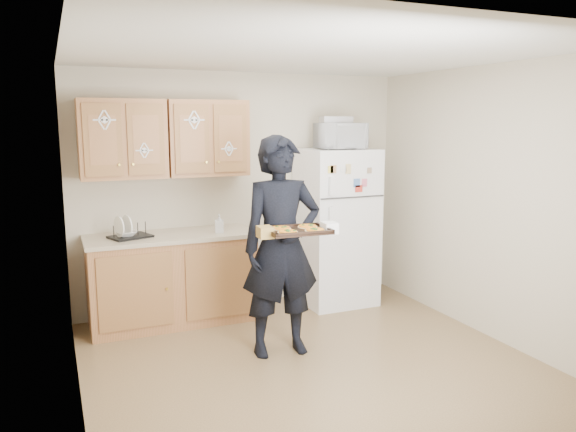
{
  "coord_description": "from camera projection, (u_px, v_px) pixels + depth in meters",
  "views": [
    {
      "loc": [
        -1.9,
        -3.92,
        2.0
      ],
      "look_at": [
        -0.04,
        0.45,
        1.19
      ],
      "focal_mm": 35.0,
      "sensor_mm": 36.0,
      "label": 1
    }
  ],
  "objects": [
    {
      "name": "dish_rack",
      "position": [
        130.0,
        230.0,
        5.32
      ],
      "size": [
        0.43,
        0.38,
        0.15
      ],
      "primitive_type": "cube",
      "rotation": [
        0.0,
        0.0,
        0.34
      ],
      "color": "black",
      "rests_on": "countertop"
    },
    {
      "name": "refrigerator",
      "position": [
        336.0,
        227.0,
        6.15
      ],
      "size": [
        0.75,
        0.7,
        1.7
      ],
      "primitive_type": "cube",
      "color": "white",
      "rests_on": "floor"
    },
    {
      "name": "foil_pan",
      "position": [
        336.0,
        120.0,
        5.93
      ],
      "size": [
        0.35,
        0.27,
        0.07
      ],
      "primitive_type": "cube",
      "rotation": [
        0.0,
        0.0,
        -0.18
      ],
      "color": "silver",
      "rests_on": "microwave"
    },
    {
      "name": "base_cabinet",
      "position": [
        173.0,
        281.0,
        5.57
      ],
      "size": [
        1.6,
        0.6,
        0.86
      ],
      "primitive_type": "cube",
      "color": "brown",
      "rests_on": "floor"
    },
    {
      "name": "pizza_front_right",
      "position": [
        315.0,
        230.0,
        4.42
      ],
      "size": [
        0.16,
        0.16,
        0.02
      ],
      "primitive_type": "cylinder",
      "color": "yellow",
      "rests_on": "baking_tray"
    },
    {
      "name": "wall_back",
      "position": [
        243.0,
        191.0,
        6.05
      ],
      "size": [
        3.6,
        0.04,
        2.5
      ],
      "primitive_type": "cube",
      "color": "#BEB29A",
      "rests_on": "floor"
    },
    {
      "name": "pizza_back_right",
      "position": [
        307.0,
        226.0,
        4.57
      ],
      "size": [
        0.16,
        0.16,
        0.02
      ],
      "primitive_type": "cylinder",
      "color": "yellow",
      "rests_on": "baking_tray"
    },
    {
      "name": "pizza_back_left",
      "position": [
        281.0,
        228.0,
        4.5
      ],
      "size": [
        0.16,
        0.16,
        0.02
      ],
      "primitive_type": "cylinder",
      "color": "yellow",
      "rests_on": "baking_tray"
    },
    {
      "name": "wall_left",
      "position": [
        71.0,
        235.0,
        3.73
      ],
      "size": [
        0.04,
        3.6,
        2.5
      ],
      "primitive_type": "cube",
      "color": "#BEB29A",
      "rests_on": "floor"
    },
    {
      "name": "floor",
      "position": [
        314.0,
        366.0,
        4.63
      ],
      "size": [
        3.6,
        3.6,
        0.0
      ],
      "primitive_type": "plane",
      "color": "brown",
      "rests_on": "ground"
    },
    {
      "name": "wall_right",
      "position": [
        493.0,
        204.0,
        5.12
      ],
      "size": [
        0.04,
        3.6,
        2.5
      ],
      "primitive_type": "cube",
      "color": "#BEB29A",
      "rests_on": "floor"
    },
    {
      "name": "bowl",
      "position": [
        126.0,
        234.0,
        5.32
      ],
      "size": [
        0.22,
        0.22,
        0.05
      ],
      "primitive_type": "imported",
      "rotation": [
        0.0,
        0.0,
        0.14
      ],
      "color": "white",
      "rests_on": "dish_rack"
    },
    {
      "name": "soap_bottle",
      "position": [
        219.0,
        223.0,
        5.56
      ],
      "size": [
        0.1,
        0.1,
        0.19
      ],
      "primitive_type": "imported",
      "rotation": [
        0.0,
        0.0,
        -0.26
      ],
      "color": "white",
      "rests_on": "countertop"
    },
    {
      "name": "wall_front",
      "position": [
        473.0,
        273.0,
        2.79
      ],
      "size": [
        3.6,
        0.04,
        2.5
      ],
      "primitive_type": "cube",
      "color": "#BEB29A",
      "rests_on": "floor"
    },
    {
      "name": "cereal_box",
      "position": [
        364.0,
        277.0,
        6.68
      ],
      "size": [
        0.2,
        0.07,
        0.32
      ],
      "primitive_type": "cube",
      "color": "#EFBD54",
      "rests_on": "floor"
    },
    {
      "name": "baking_tray",
      "position": [
        298.0,
        231.0,
        4.47
      ],
      "size": [
        0.51,
        0.39,
        0.04
      ],
      "primitive_type": "cube",
      "rotation": [
        0.0,
        0.0,
        -0.06
      ],
      "color": "black",
      "rests_on": "person"
    },
    {
      "name": "countertop",
      "position": [
        171.0,
        236.0,
        5.5
      ],
      "size": [
        1.64,
        0.64,
        0.04
      ],
      "primitive_type": "cube",
      "color": "#B7A98C",
      "rests_on": "base_cabinet"
    },
    {
      "name": "ceiling",
      "position": [
        316.0,
        53.0,
        4.21
      ],
      "size": [
        3.6,
        3.6,
        0.0
      ],
      "primitive_type": "plane",
      "color": "silver",
      "rests_on": "wall_back"
    },
    {
      "name": "upper_cab_left",
      "position": [
        122.0,
        139.0,
        5.31
      ],
      "size": [
        0.8,
        0.33,
        0.75
      ],
      "primitive_type": "cube",
      "color": "brown",
      "rests_on": "wall_back"
    },
    {
      "name": "person",
      "position": [
        281.0,
        247.0,
        4.76
      ],
      "size": [
        0.71,
        0.49,
        1.88
      ],
      "primitive_type": "imported",
      "rotation": [
        0.0,
        0.0,
        -0.06
      ],
      "color": "black",
      "rests_on": "floor"
    },
    {
      "name": "pizza_front_left",
      "position": [
        288.0,
        232.0,
        4.35
      ],
      "size": [
        0.16,
        0.16,
        0.02
      ],
      "primitive_type": "cylinder",
      "color": "yellow",
      "rests_on": "baking_tray"
    },
    {
      "name": "microwave",
      "position": [
        340.0,
        136.0,
        5.94
      ],
      "size": [
        0.51,
        0.36,
        0.27
      ],
      "primitive_type": "imported",
      "rotation": [
        0.0,
        0.0,
        -0.05
      ],
      "color": "white",
      "rests_on": "refrigerator"
    },
    {
      "name": "upper_cab_right",
      "position": [
        207.0,
        138.0,
        5.62
      ],
      "size": [
        0.8,
        0.33,
        0.75
      ],
      "primitive_type": "cube",
      "color": "brown",
      "rests_on": "wall_back"
    }
  ]
}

